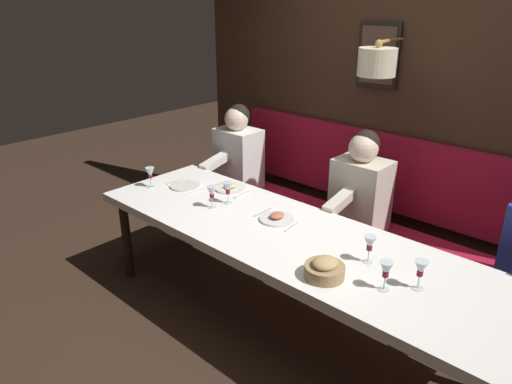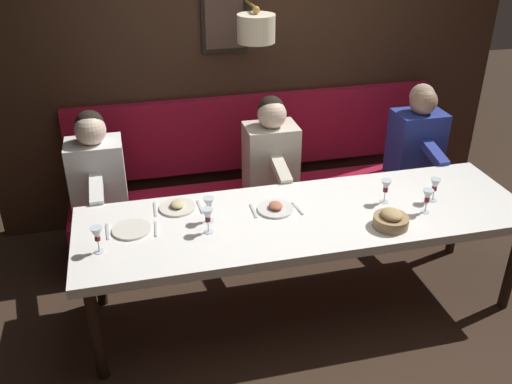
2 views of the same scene
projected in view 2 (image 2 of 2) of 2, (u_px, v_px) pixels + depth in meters
The scene contains 17 objects.
ground_plane at pixel (302, 304), 3.96m from camera, with size 12.00×12.00×0.00m, color #332319.
dining_table at pixel (306, 222), 3.64m from camera, with size 0.90×2.94×0.74m.
banquette_bench at pixel (270, 215), 4.62m from camera, with size 0.52×3.14×0.45m, color maroon.
back_wall_panel at pixel (253, 60), 4.57m from camera, with size 0.59×4.34×2.90m.
diner_nearest at pixel (418, 135), 4.59m from camera, with size 0.60×0.40×0.79m.
diner_near at pixel (271, 150), 4.33m from camera, with size 0.60×0.40×0.79m.
diner_middle at pixel (96, 167), 4.06m from camera, with size 0.60×0.40×0.79m.
place_setting_0 at pixel (276, 208), 3.65m from camera, with size 0.24×0.32×0.05m.
place_setting_1 at pixel (178, 207), 3.67m from camera, with size 0.24×0.31×0.05m.
place_setting_2 at pixel (132, 230), 3.44m from camera, with size 0.24×0.31×0.01m.
wine_glass_0 at pixel (209, 205), 3.49m from camera, with size 0.07×0.07×0.16m.
wine_glass_1 at pixel (386, 187), 3.70m from camera, with size 0.07×0.07×0.16m.
wine_glass_2 at pixel (97, 235), 3.18m from camera, with size 0.07×0.07×0.16m.
wine_glass_3 at pixel (208, 216), 3.37m from camera, with size 0.07×0.07×0.16m.
wine_glass_4 at pixel (435, 185), 3.72m from camera, with size 0.07×0.07×0.16m.
wine_glass_5 at pixel (427, 197), 3.58m from camera, with size 0.07×0.07×0.16m.
bread_bowl at pixel (391, 220), 3.46m from camera, with size 0.22×0.22×0.12m.
Camera 2 is at (-2.94, 1.05, 2.58)m, focal length 39.25 mm.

